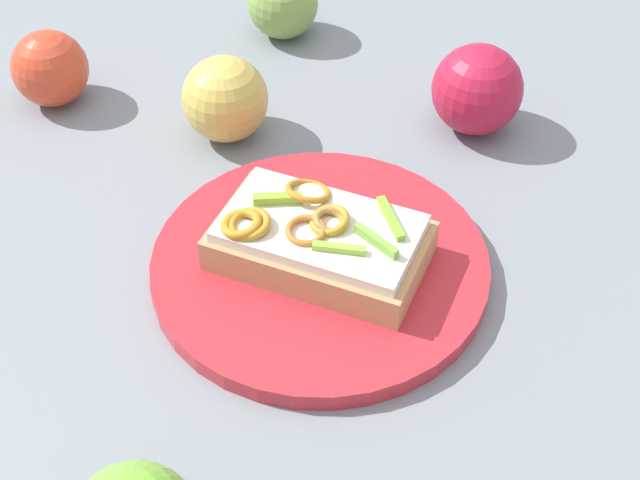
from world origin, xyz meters
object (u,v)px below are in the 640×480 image
apple_0 (283,3)px  apple_1 (225,99)px  plate (320,265)px  sandwich (318,240)px  apple_4 (50,68)px  apple_2 (477,90)px

apple_0 → apple_1: apple_1 is taller
plate → apple_1: 0.20m
sandwich → plate: bearing=11.9°
sandwich → apple_4: (-0.25, -0.24, 0.00)m
plate → apple_2: apple_2 is taller
apple_2 → apple_0: bearing=-135.5°
plate → apple_4: size_ratio=3.63×
sandwich → apple_0: 0.36m
plate → sandwich: 0.03m
apple_2 → sandwich: bearing=-40.8°
apple_0 → apple_4: apple_0 is taller
apple_4 → apple_2: bearing=80.3°
plate → apple_0: size_ratio=3.56×
plate → apple_0: (-0.36, -0.02, 0.03)m
apple_0 → apple_4: (0.11, -0.23, -0.00)m
apple_4 → sandwich: bearing=44.1°
sandwich → apple_2: 0.24m
apple_0 → apple_1: size_ratio=0.94×
apple_0 → apple_2: bearing=44.5°
sandwich → apple_0: apple_0 is taller
apple_1 → apple_4: apple_1 is taller
apple_0 → apple_2: 0.25m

